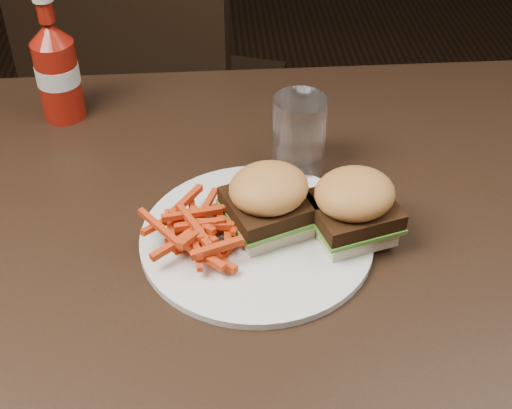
{
  "coord_description": "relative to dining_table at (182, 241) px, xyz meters",
  "views": [
    {
      "loc": [
        0.05,
        -0.67,
        1.34
      ],
      "look_at": [
        0.09,
        -0.02,
        0.8
      ],
      "focal_mm": 50.0,
      "sensor_mm": 36.0,
      "label": 1
    }
  ],
  "objects": [
    {
      "name": "dining_table",
      "position": [
        0.0,
        0.0,
        0.0
      ],
      "size": [
        1.2,
        0.8,
        0.04
      ],
      "primitive_type": "cube",
      "color": "black",
      "rests_on": "ground"
    },
    {
      "name": "chair_far",
      "position": [
        -0.06,
        0.83,
        -0.3
      ],
      "size": [
        0.61,
        0.61,
        0.05
      ],
      "primitive_type": "cube",
      "rotation": [
        0.0,
        0.0,
        2.81
      ],
      "color": "black",
      "rests_on": "ground"
    },
    {
      "name": "tumbler",
      "position": [
        0.16,
        0.12,
        0.08
      ],
      "size": [
        0.09,
        0.09,
        0.11
      ],
      "primitive_type": "cylinder",
      "rotation": [
        0.0,
        0.0,
        0.4
      ],
      "color": "white",
      "rests_on": "dining_table"
    },
    {
      "name": "sandwich_half_a",
      "position": [
        0.11,
        -0.02,
        0.04
      ],
      "size": [
        0.11,
        0.11,
        0.02
      ],
      "primitive_type": "cube",
      "rotation": [
        0.0,
        0.0,
        0.37
      ],
      "color": "beige",
      "rests_on": "plate"
    },
    {
      "name": "plate",
      "position": [
        0.09,
        -0.03,
        0.03
      ],
      "size": [
        0.28,
        0.28,
        0.01
      ],
      "primitive_type": "cylinder",
      "color": "white",
      "rests_on": "dining_table"
    },
    {
      "name": "sandwich_half_b",
      "position": [
        0.21,
        -0.03,
        0.04
      ],
      "size": [
        0.11,
        0.1,
        0.02
      ],
      "primitive_type": "cube",
      "rotation": [
        0.0,
        0.0,
        0.28
      ],
      "color": "beige",
      "rests_on": "plate"
    },
    {
      "name": "fries_pile",
      "position": [
        0.02,
        -0.04,
        0.05
      ],
      "size": [
        0.14,
        0.14,
        0.04
      ],
      "primitive_type": null,
      "rotation": [
        0.0,
        0.0,
        0.41
      ],
      "color": "red",
      "rests_on": "plate"
    },
    {
      "name": "ketchup_bottle",
      "position": [
        -0.18,
        0.28,
        0.08
      ],
      "size": [
        0.07,
        0.07,
        0.13
      ],
      "primitive_type": "cylinder",
      "rotation": [
        0.0,
        0.0,
        -0.18
      ],
      "color": "maroon",
      "rests_on": "dining_table"
    }
  ]
}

